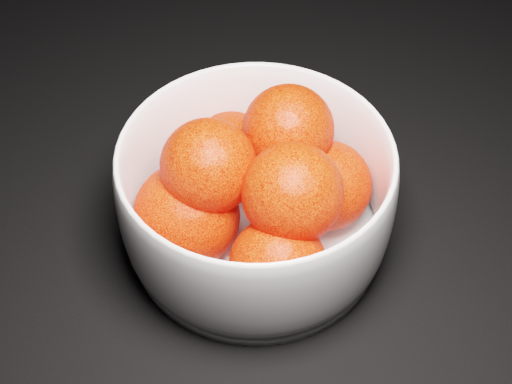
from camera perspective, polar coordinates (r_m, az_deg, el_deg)
The scene contains 2 objects.
bowl at distance 0.63m, azimuth -0.00°, elevation -0.36°, with size 0.25×0.25×0.12m.
orange_pile at distance 0.62m, azimuth -0.10°, elevation 0.27°, with size 0.19×0.19×0.14m.
Camera 1 is at (-0.02, -0.10, 0.54)m, focal length 50.00 mm.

